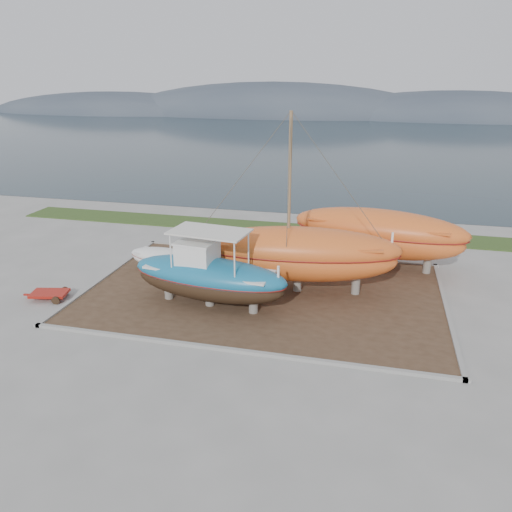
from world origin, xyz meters
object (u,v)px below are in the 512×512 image
(orange_sailboat, at_px, (300,206))
(white_dinghy, at_px, (166,261))
(orange_bare_hull, at_px, (377,239))
(blue_caique, at_px, (209,269))
(red_trailer, at_px, (50,295))

(orange_sailboat, bearing_deg, white_dinghy, 167.71)
(orange_bare_hull, bearing_deg, blue_caique, -126.08)
(orange_sailboat, bearing_deg, orange_bare_hull, 43.90)
(white_dinghy, xyz_separation_m, orange_bare_hull, (11.70, 3.94, 0.99))
(orange_bare_hull, distance_m, red_trailer, 18.31)
(orange_bare_hull, bearing_deg, orange_sailboat, -119.58)
(blue_caique, height_order, white_dinghy, blue_caique)
(white_dinghy, bearing_deg, orange_bare_hull, 26.20)
(blue_caique, relative_size, orange_sailboat, 0.76)
(blue_caique, xyz_separation_m, white_dinghy, (-3.85, 3.58, -1.25))
(blue_caique, relative_size, white_dinghy, 1.79)
(white_dinghy, bearing_deg, blue_caique, -35.32)
(orange_sailboat, distance_m, orange_bare_hull, 6.82)
(blue_caique, height_order, orange_sailboat, orange_sailboat)
(white_dinghy, bearing_deg, red_trailer, -125.09)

